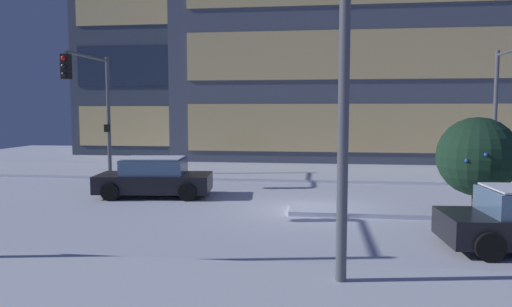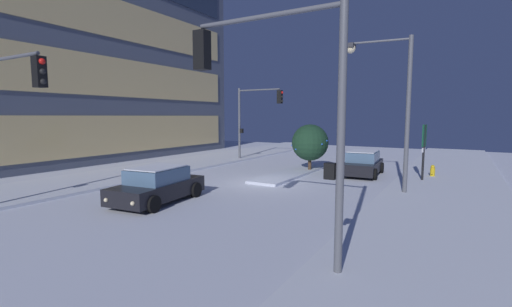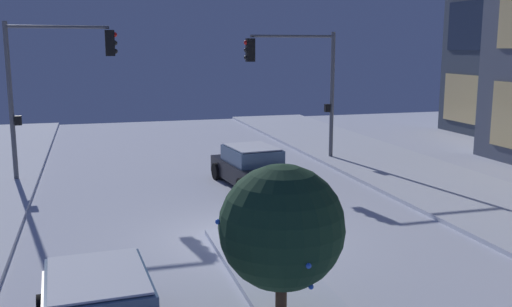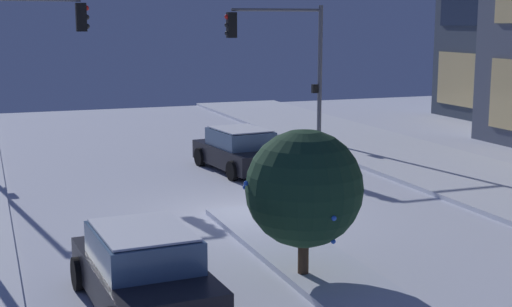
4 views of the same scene
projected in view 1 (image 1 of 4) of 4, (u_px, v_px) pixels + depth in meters
The scene contains 9 objects.
ground at pixel (308, 210), 15.95m from camera, with size 52.00×52.00×0.00m, color silver.
curb_strip_far at pixel (312, 174), 24.43m from camera, with size 52.00×5.20×0.14m, color silver.
median_strip at pixel (432, 212), 15.38m from camera, with size 9.00×1.80×0.14m, color silver.
office_tower_secondary at pixel (175, 16), 38.13m from camera, with size 13.08×9.19×21.24m.
car_far at pixel (154, 178), 18.47m from camera, with size 4.50×2.48×1.49m.
traffic_light_corner_far_left at pixel (92, 94), 21.92m from camera, with size 0.32×4.26×5.83m.
traffic_light_corner_far_right at pixel (510, 92), 19.75m from camera, with size 0.32×4.07×5.87m.
street_lamp_arched at pixel (338, 38), 9.42m from camera, with size 0.63×2.90×7.13m.
decorated_tree_median at pixel (477, 157), 14.55m from camera, with size 2.37×2.41×3.08m.
Camera 1 is at (0.29, -15.81, 3.31)m, focal length 34.11 mm.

